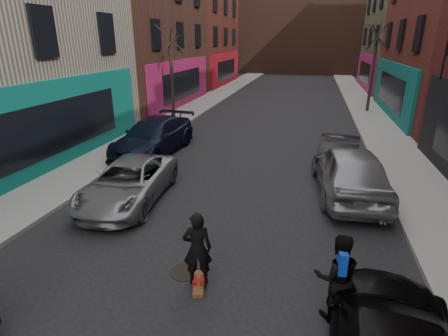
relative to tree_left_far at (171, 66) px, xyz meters
The scene contains 13 objects.
sidewalk_left 12.45m from the tree_left_far, 90.24° to the left, with size 2.50×84.00×0.13m, color gray.
sidewalk_right 17.61m from the tree_left_far, 43.95° to the left, with size 2.50×84.00×0.13m, color gray.
building_far 38.67m from the tree_left_far, 80.73° to the left, with size 40.00×10.00×14.00m, color #47281E.
tree_left_far is the anchor object (origin of this frame).
tree_right_far 13.78m from the tree_left_far, 25.82° to the left, with size 2.00×2.00×6.80m, color black, non-canonical shape.
parked_left_far 12.07m from the tree_left_far, 75.22° to the right, with size 2.13×4.62×1.28m, color gray.
parked_left_end 7.13m from the tree_left_far, 76.05° to the right, with size 2.16×5.32×1.54m, color black.
parked_right_far 13.71m from the tree_left_far, 42.77° to the right, with size 2.03×5.04×1.72m, color gray.
parked_right_end 11.94m from the tree_left_far, 33.07° to the right, with size 1.45×4.16×1.37m, color black.
skateboard 16.54m from the tree_left_far, 66.48° to the right, with size 0.22×0.80×0.10m, color brown.
skateboarder 16.39m from the tree_left_far, 66.48° to the right, with size 0.60×0.39×1.64m, color black.
pedestrian 17.80m from the tree_left_far, 58.53° to the right, with size 0.93×0.77×1.73m.
manhole 16.05m from the tree_left_far, 67.38° to the right, with size 0.70×0.70×0.01m, color black.
Camera 1 is at (2.28, -2.66, 4.95)m, focal length 28.00 mm.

